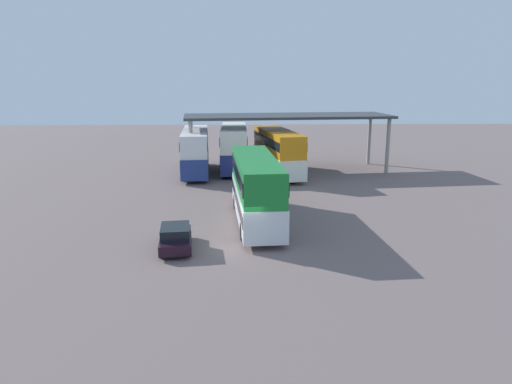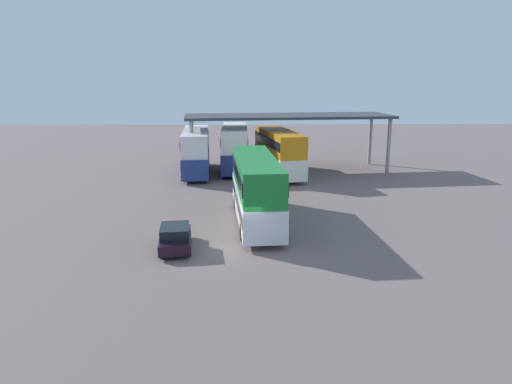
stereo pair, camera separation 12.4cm
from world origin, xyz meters
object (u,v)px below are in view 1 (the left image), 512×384
Objects in this scene: double_decker_far_right at (278,150)px; double_decker_mid_row at (234,147)px; parked_hatchback at (176,237)px; double_decker_near_canopy at (195,150)px; double_decker_main at (256,187)px.

double_decker_mid_row is at bearing 54.14° from double_decker_far_right.
parked_hatchback is 0.36× the size of double_decker_near_canopy.
double_decker_near_canopy is at bearing 113.16° from double_decker_mid_row.
double_decker_near_canopy is at bearing 14.41° from double_decker_main.
parked_hatchback is 22.75m from double_decker_mid_row.
double_decker_mid_row is (-1.67, 17.68, 0.07)m from double_decker_main.
double_decker_main is 15.83m from double_decker_far_right.
parked_hatchback is 0.39× the size of double_decker_mid_row.
double_decker_far_right reaches higher than double_decker_near_canopy.
double_decker_main reaches higher than parked_hatchback.
double_decker_main reaches higher than double_decker_far_right.
double_decker_main is 0.98× the size of double_decker_far_right.
double_decker_mid_row is at bearing 1.33° from double_decker_main.
double_decker_far_right is (7.95, -0.44, 0.00)m from double_decker_near_canopy.
parked_hatchback is 21.71m from double_decker_far_right.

